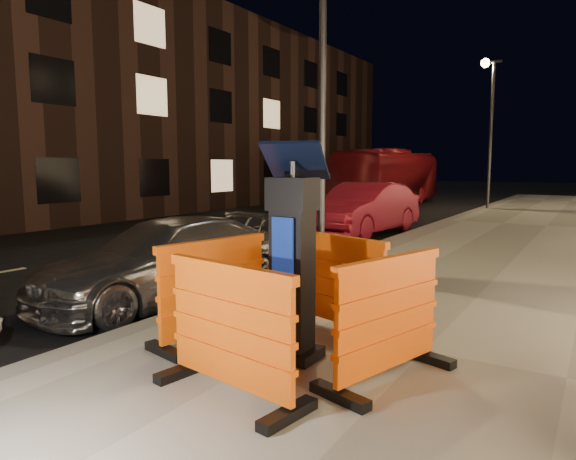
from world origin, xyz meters
The scene contains 13 objects.
ground_plane centered at (0.00, 0.00, 0.00)m, with size 120.00×120.00×0.00m, color black.
sidewalk centered at (3.00, 0.00, 0.07)m, with size 6.00×60.00×0.15m, color gray.
kerb centered at (0.00, 0.00, 0.07)m, with size 0.30×60.00×0.15m, color slate.
parking_kiosk centered at (1.98, -0.83, 1.11)m, with size 0.60×0.60×1.91m, color black.
barrier_front centered at (1.98, -1.78, 0.68)m, with size 1.37×0.56×1.07m, color #FA5D0A.
barrier_back centered at (1.98, 0.12, 0.68)m, with size 1.37×0.56×1.07m, color #FA5D0A.
barrier_kerbside centered at (1.03, -0.83, 0.68)m, with size 1.37×0.56×1.07m, color #FA5D0A.
barrier_bldgside centered at (2.93, -0.83, 0.68)m, with size 1.37×0.56×1.07m, color #FA5D0A.
car_silver centered at (-0.97, 0.50, 0.00)m, with size 1.66×4.07×1.18m, color #A0A0A5.
car_red centered at (-1.38, 8.67, 0.00)m, with size 1.56×4.47×1.47m, color maroon.
bus_doubledecker centered at (-4.48, 18.93, 0.00)m, with size 2.26×9.66×2.69m, color maroon.
street_lamp_mid centered at (0.25, 3.00, 3.15)m, with size 0.12×0.12×6.00m, color #3F3F44.
street_lamp_far centered at (0.25, 18.00, 3.15)m, with size 0.12×0.12×6.00m, color #3F3F44.
Camera 1 is at (4.40, -4.86, 1.97)m, focal length 32.00 mm.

